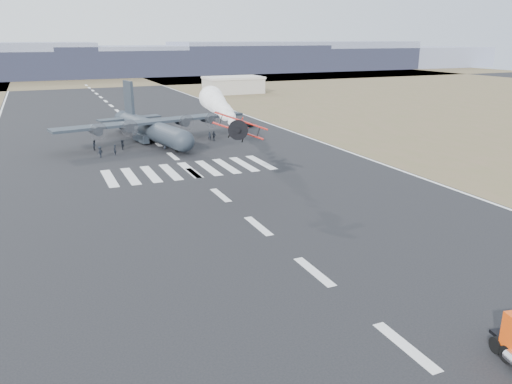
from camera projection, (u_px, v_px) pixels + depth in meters
ground at (406, 346)px, 32.86m from camera, size 500.00×500.00×0.00m
scrub_far at (80, 81)px, 233.98m from camera, size 500.00×80.00×0.00m
runway_markings at (173, 156)px, 85.33m from camera, size 60.00×260.00×0.01m
ridge_seg_d at (74, 63)px, 258.28m from camera, size 150.00×50.00×13.00m
ridge_seg_e at (194, 59)px, 282.92m from camera, size 150.00×50.00×15.00m
ridge_seg_f at (296, 56)px, 307.55m from camera, size 150.00×50.00×17.00m
ridge_seg_g at (382, 57)px, 333.07m from camera, size 150.00×50.00×13.00m
hangar_right at (233, 85)px, 180.78m from camera, size 20.50×12.50×5.90m
aerobatic_biplane at (240, 127)px, 62.42m from camera, size 6.67×6.40×3.68m
smoke_trail at (215, 100)px, 87.08m from camera, size 8.97×31.27×4.34m
transport_aircraft at (150, 127)px, 96.35m from camera, size 37.81×30.96×10.95m
support_vehicle at (243, 124)px, 112.85m from camera, size 5.59×3.41×1.45m
crew_a at (210, 136)px, 98.41m from camera, size 0.77×0.70×1.72m
crew_b at (95, 145)px, 89.86m from camera, size 0.71×0.96×1.78m
crew_c at (100, 152)px, 84.32m from camera, size 1.27×1.25×1.89m
crew_d at (214, 136)px, 98.05m from camera, size 1.10×1.19×1.85m
crew_e at (165, 145)px, 90.57m from camera, size 0.60×0.86×1.62m
crew_f at (122, 145)px, 90.24m from camera, size 0.67×1.68×1.77m
crew_g at (115, 150)px, 85.79m from camera, size 0.71×0.80×1.87m
crew_h at (165, 140)px, 94.86m from camera, size 0.81×0.97×1.71m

